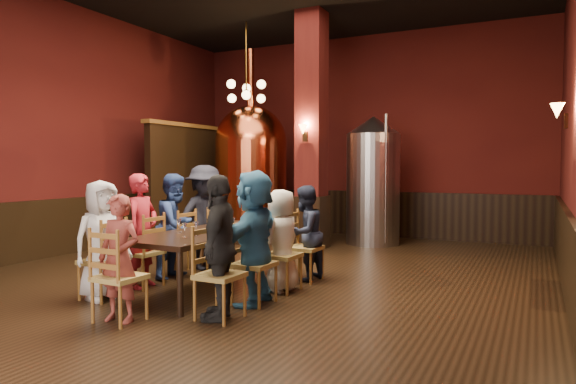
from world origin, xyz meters
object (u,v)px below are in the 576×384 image
at_px(person_2, 176,226).
at_px(copper_kettle, 251,170).
at_px(steel_vessel, 373,180).
at_px(rose_vase, 248,208).
at_px(person_1, 142,231).
at_px(dining_table, 211,236).
at_px(person_0, 102,240).

xyz_separation_m(person_2, copper_kettle, (-0.96, 3.77, 0.74)).
relative_size(person_2, steel_vessel, 0.57).
bearing_deg(rose_vase, copper_kettle, 119.42).
bearing_deg(steel_vessel, rose_vase, -102.66).
distance_m(person_1, steel_vessel, 5.18).
distance_m(person_1, copper_kettle, 4.58).
xyz_separation_m(dining_table, rose_vase, (-0.03, 1.00, 0.28)).
height_order(person_0, steel_vessel, steel_vessel).
height_order(dining_table, person_2, person_2).
bearing_deg(copper_kettle, rose_vase, -60.58).
bearing_deg(rose_vase, steel_vessel, 77.34).
xyz_separation_m(person_0, person_2, (0.04, 1.33, 0.03)).
height_order(person_0, rose_vase, person_0).
xyz_separation_m(person_2, rose_vase, (0.81, 0.64, 0.23)).
bearing_deg(person_1, dining_table, -77.02).
distance_m(person_2, steel_vessel, 4.56).
xyz_separation_m(person_2, steel_vessel, (1.61, 4.23, 0.55)).
relative_size(dining_table, steel_vessel, 0.95).
xyz_separation_m(dining_table, person_1, (-0.86, -0.30, 0.05)).
bearing_deg(person_2, dining_table, -118.66).
relative_size(copper_kettle, rose_vase, 12.08).
height_order(copper_kettle, rose_vase, copper_kettle).
distance_m(person_0, copper_kettle, 5.23).
bearing_deg(steel_vessel, dining_table, -99.55).
height_order(steel_vessel, rose_vase, steel_vessel).
bearing_deg(person_1, copper_kettle, 5.55).
distance_m(dining_table, steel_vessel, 4.69).
xyz_separation_m(dining_table, steel_vessel, (0.77, 4.58, 0.60)).
relative_size(person_1, copper_kettle, 0.37).
bearing_deg(copper_kettle, steel_vessel, 10.14).
height_order(dining_table, steel_vessel, steel_vessel).
bearing_deg(person_2, person_1, 172.55).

